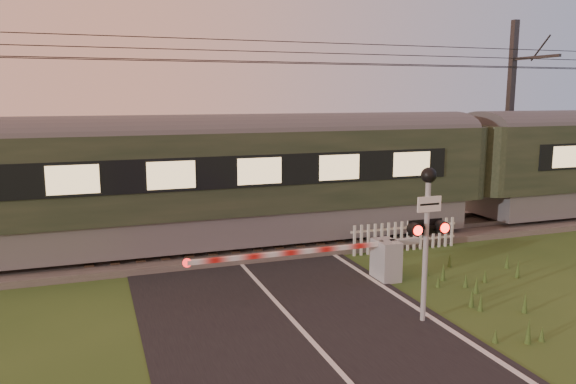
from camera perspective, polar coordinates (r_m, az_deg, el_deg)
name	(u,v)px	position (r m, az deg, el deg)	size (l,w,h in m)	color
ground	(306,336)	(11.11, 1.86, -14.42)	(160.00, 160.00, 0.00)	#2D4B1C
road	(312,340)	(10.91, 2.41, -14.82)	(6.00, 140.00, 0.03)	black
track_bed	(227,247)	(16.96, -6.19, -5.61)	(140.00, 3.40, 0.39)	#47423D
overhead_wires	(224,53)	(16.39, -6.57, 13.83)	(120.00, 0.62, 0.62)	black
train	(466,167)	(20.15, 17.65, 2.44)	(39.67, 2.74, 3.69)	slate
boom_gate	(377,259)	(14.17, 8.99, -6.69)	(5.96, 0.77, 1.03)	gray
crossing_signal	(427,217)	(11.45, 13.95, -2.48)	(0.81, 0.34, 3.17)	gray
picket_fence	(405,236)	(16.97, 11.77, -4.39)	(3.51, 0.07, 0.90)	silver
catenary_mast	(511,113)	(24.06, 21.68, 7.45)	(0.23, 2.47, 7.43)	#2D2D30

